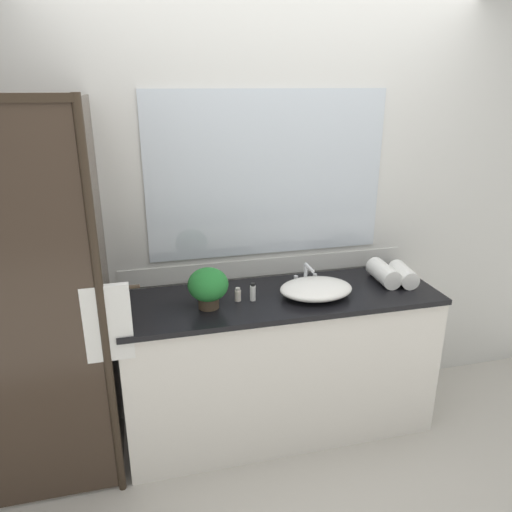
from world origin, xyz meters
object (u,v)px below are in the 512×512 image
(sink_basin, at_px, (316,289))
(amenity_bottle_conditioner, at_px, (238,295))
(potted_plant, at_px, (208,286))
(rolled_towel_near_edge, at_px, (404,275))
(faucet, at_px, (306,277))
(amenity_bottle_lotion, at_px, (253,292))
(rolled_towel_middle, at_px, (383,273))

(sink_basin, xyz_separation_m, amenity_bottle_conditioner, (-0.44, 0.04, -0.01))
(potted_plant, height_order, rolled_towel_near_edge, potted_plant)
(faucet, bearing_deg, amenity_bottle_lotion, -159.02)
(sink_basin, height_order, potted_plant, potted_plant)
(faucet, relative_size, amenity_bottle_lotion, 1.66)
(sink_basin, relative_size, rolled_towel_middle, 1.60)
(amenity_bottle_conditioner, bearing_deg, amenity_bottle_lotion, -9.57)
(potted_plant, distance_m, rolled_towel_middle, 1.08)
(rolled_towel_middle, bearing_deg, sink_basin, -168.86)
(rolled_towel_near_edge, bearing_deg, potted_plant, -177.53)
(faucet, height_order, rolled_towel_near_edge, faucet)
(rolled_towel_middle, bearing_deg, amenity_bottle_lotion, -175.68)
(rolled_towel_near_edge, height_order, rolled_towel_middle, rolled_towel_middle)
(sink_basin, bearing_deg, rolled_towel_near_edge, 4.94)
(amenity_bottle_conditioner, height_order, rolled_towel_near_edge, rolled_towel_near_edge)
(faucet, height_order, amenity_bottle_lotion, faucet)
(amenity_bottle_conditioner, bearing_deg, potted_plant, -165.25)
(sink_basin, distance_m, amenity_bottle_conditioner, 0.44)
(faucet, bearing_deg, sink_basin, -90.00)
(potted_plant, xyz_separation_m, rolled_towel_middle, (1.07, 0.09, -0.07))
(faucet, height_order, potted_plant, potted_plant)
(faucet, relative_size, potted_plant, 0.77)
(rolled_towel_near_edge, bearing_deg, rolled_towel_middle, 159.17)
(potted_plant, xyz_separation_m, amenity_bottle_conditioner, (0.17, 0.04, -0.09))
(potted_plant, distance_m, rolled_towel_near_edge, 1.19)
(amenity_bottle_conditioner, height_order, rolled_towel_middle, rolled_towel_middle)
(amenity_bottle_conditioner, bearing_deg, rolled_towel_middle, 3.07)
(amenity_bottle_lotion, height_order, rolled_towel_near_edge, rolled_towel_near_edge)
(amenity_bottle_lotion, xyz_separation_m, rolled_towel_middle, (0.82, 0.06, 0.01))
(amenity_bottle_lotion, bearing_deg, faucet, 20.98)
(potted_plant, bearing_deg, amenity_bottle_lotion, 7.01)
(amenity_bottle_conditioner, distance_m, rolled_towel_middle, 0.91)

